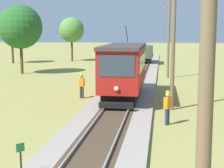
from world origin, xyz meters
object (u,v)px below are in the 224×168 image
Objects in this scene: tree_left_far at (20,27)px; tree_horizon at (12,31)px; freight_car at (144,53)px; trackside_signal_marker at (21,158)px; utility_pole_near_tram at (173,39)px; utility_pole_mid at (169,38)px; red_tram at (124,68)px; tree_right_near at (72,30)px; utility_pole_foreground at (206,93)px; second_worker at (82,85)px; track_worker at (167,106)px.

tree_horizon is (-6.41, 11.76, -0.53)m from tree_left_far.
tree_left_far is 13.40m from tree_horizon.
freight_car is 4.41× the size of trackside_signal_marker.
utility_pole_near_tram is 14.27m from utility_pole_mid.
trackside_signal_marker is 0.15× the size of tree_left_far.
red_tram is 1.24× the size of tree_right_near.
tree_horizon is at bearing 128.22° from red_tram.
utility_pole_foreground is at bearing -79.90° from red_tram.
second_worker is at bearing -52.25° from tree_left_far.
tree_right_near reaches higher than second_worker.
utility_pole_foreground is 4.18× the size of track_worker.
second_worker is 0.23× the size of tree_left_far.
freight_car is 0.62× the size of utility_pole_near_tram.
utility_pole_mid is at bearing -4.02° from tree_left_far.
utility_pole_mid is 4.42× the size of track_worker.
tree_right_near is at bearing 114.83° from utility_pole_near_tram.
utility_pole_mid is 25.97m from tree_horizon.
track_worker is at bearing -84.94° from freight_car.
tree_left_far is at bearing 135.30° from red_tram.
trackside_signal_marker is 0.18× the size of tree_horizon.
utility_pole_near_tram reaches higher than tree_horizon.
utility_pole_mid is 1.22× the size of tree_horizon.
utility_pole_foreground is at bearing 28.01° from second_worker.
utility_pole_mid is at bearing -56.27° from track_worker.
second_worker is (-6.24, 2.63, -3.31)m from utility_pole_near_tram.
red_tram is 4.79× the size of second_worker.
utility_pole_near_tram is at bearing 90.00° from utility_pole_foreground.
trackside_signal_marker is at bearing 90.72° from track_worker.
tree_horizon is (-17.41, 37.80, 4.00)m from trackside_signal_marker.
red_tram reaches higher than track_worker.
second_worker reaches higher than trackside_signal_marker.
freight_car is 44.75m from utility_pole_foreground.
utility_pole_mid is at bearing -29.77° from tree_horizon.
tree_left_far is at bearing 175.98° from utility_pole_mid.
tree_right_near is at bearing 102.73° from trackside_signal_marker.
tree_right_near reaches higher than track_worker.
utility_pole_mid reaches higher than tree_horizon.
tree_left_far is (-12.92, 12.79, 3.00)m from red_tram.
freight_car is at bearing 96.28° from utility_pole_near_tram.
utility_pole_near_tram is 7.54m from second_worker.
track_worker is 1.00× the size of second_worker.
track_worker is 0.26× the size of tree_right_near.
freight_car is at bearing -177.61° from second_worker.
track_worker is at bearing -67.82° from tree_right_near.
trackside_signal_marker is (-5.13, 4.76, -3.16)m from utility_pole_foreground.
utility_pole_mid is 25.65m from trackside_signal_marker.
utility_pole_near_tram is 35.29m from tree_horizon.
tree_left_far is (-16.13, 30.80, 1.37)m from utility_pole_foreground.
utility_pole_foreground is 1.15× the size of tree_horizon.
red_tram is at bearing -44.70° from tree_left_far.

